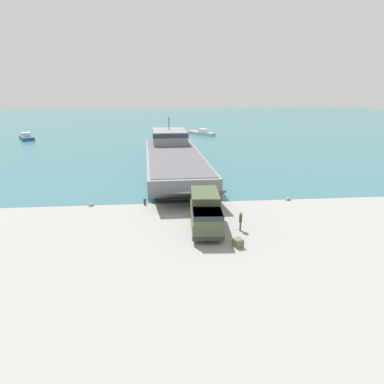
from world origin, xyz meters
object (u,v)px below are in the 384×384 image
(soldier_on_ramp, at_px, (241,220))
(moored_boat_b, at_px, (202,133))
(mooring_bollard, at_px, (145,201))
(landing_craft, at_px, (173,155))
(military_truck, at_px, (206,212))
(moored_boat_a, at_px, (26,137))
(cargo_crate, at_px, (238,243))

(soldier_on_ramp, relative_size, moored_boat_b, 0.22)
(moored_boat_b, distance_m, mooring_bollard, 61.98)
(landing_craft, height_order, military_truck, landing_craft)
(moored_boat_a, bearing_deg, mooring_bollard, 92.84)
(soldier_on_ramp, bearing_deg, cargo_crate, 92.52)
(military_truck, height_order, cargo_crate, military_truck)
(landing_craft, distance_m, military_truck, 28.87)
(military_truck, height_order, mooring_bollard, military_truck)
(mooring_bollard, bearing_deg, cargo_crate, -57.08)
(moored_boat_b, relative_size, mooring_bollard, 10.87)
(military_truck, xyz_separation_m, soldier_on_ramp, (3.06, -0.86, -0.61))
(moored_boat_a, bearing_deg, military_truck, 93.92)
(military_truck, bearing_deg, moored_boat_b, 177.17)
(military_truck, xyz_separation_m, mooring_bollard, (-5.69, 7.69, -1.23))
(landing_craft, relative_size, cargo_crate, 48.66)
(soldier_on_ramp, distance_m, moored_boat_b, 69.13)
(landing_craft, distance_m, moored_boat_b, 40.45)
(military_truck, bearing_deg, soldier_on_ramp, 78.34)
(moored_boat_a, height_order, cargo_crate, moored_boat_a)
(landing_craft, xyz_separation_m, military_truck, (1.47, -28.84, -0.06))
(moored_boat_a, distance_m, mooring_bollard, 62.77)
(soldier_on_ramp, bearing_deg, mooring_bollard, -25.76)
(soldier_on_ramp, xyz_separation_m, moored_boat_b, (5.23, 68.93, -0.48))
(military_truck, bearing_deg, mooring_bollard, -139.36)
(landing_craft, xyz_separation_m, moored_boat_a, (-33.98, 34.12, -1.13))
(landing_craft, bearing_deg, soldier_on_ramp, -82.57)
(moored_boat_b, bearing_deg, moored_boat_a, 147.99)
(moored_boat_a, distance_m, moored_boat_b, 44.04)
(landing_craft, bearing_deg, moored_boat_a, 133.63)
(military_truck, xyz_separation_m, moored_boat_b, (8.29, 68.07, -1.09))
(cargo_crate, bearing_deg, mooring_bollard, 122.92)
(moored_boat_a, relative_size, moored_boat_b, 0.89)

